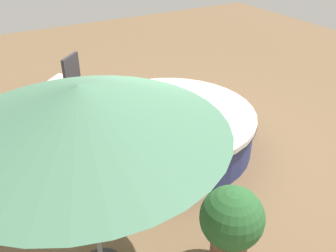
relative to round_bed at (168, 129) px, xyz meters
The scene contains 8 objects.
ground_plane 0.32m from the round_bed, ahead, with size 16.00×16.00×0.00m, color brown.
round_bed is the anchor object (origin of this frame).
throw_pillow_0 0.94m from the round_bed, 150.79° to the right, with size 0.50×0.32×0.16m, color beige.
throw_pillow_1 1.01m from the round_bed, 111.46° to the right, with size 0.53×0.38×0.21m, color beige.
throw_pillow_2 1.01m from the round_bed, 72.13° to the right, with size 0.45×0.37×0.20m, color white.
patio_chair 2.52m from the round_bed, 111.19° to the left, with size 0.72×0.72×0.98m.
patio_umbrella 2.97m from the round_bed, 135.99° to the right, with size 2.48×2.48×2.14m.
planter 2.45m from the round_bed, 104.66° to the right, with size 0.65×0.65×1.01m.
Camera 1 is at (-2.51, -4.39, 3.31)m, focal length 39.71 mm.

